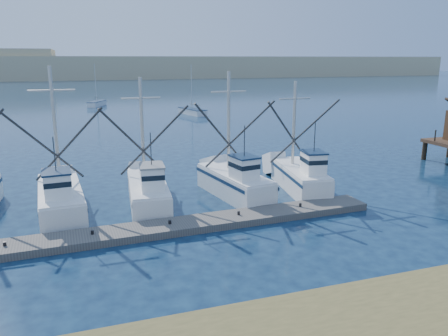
{
  "coord_description": "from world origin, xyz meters",
  "views": [
    {
      "loc": [
        -11.22,
        -16.28,
        9.01
      ],
      "look_at": [
        -3.11,
        8.0,
        2.58
      ],
      "focal_mm": 35.0,
      "sensor_mm": 36.0,
      "label": 1
    }
  ],
  "objects": [
    {
      "name": "ground",
      "position": [
        0.0,
        0.0,
        0.0
      ],
      "size": [
        500.0,
        500.0,
        0.0
      ],
      "primitive_type": "plane",
      "color": "#0B1A33",
      "rests_on": "ground"
    },
    {
      "name": "floating_dock",
      "position": [
        -10.02,
        5.36,
        0.2
      ],
      "size": [
        30.22,
        3.17,
        0.4
      ],
      "primitive_type": "cube",
      "rotation": [
        0.0,
        0.0,
        0.04
      ],
      "color": "#5B5752",
      "rests_on": "ground"
    },
    {
      "name": "dune_ridge",
      "position": [
        0.0,
        210.0,
        5.0
      ],
      "size": [
        360.0,
        60.0,
        10.0
      ],
      "primitive_type": "cube",
      "color": "tan",
      "rests_on": "ground"
    },
    {
      "name": "trawler_fleet",
      "position": [
        -11.96,
        10.41,
        0.99
      ],
      "size": [
        30.27,
        9.47,
        8.61
      ],
      "color": "white",
      "rests_on": "ground"
    },
    {
      "name": "sailboat_near",
      "position": [
        6.72,
        54.06,
        0.49
      ],
      "size": [
        3.47,
        6.93,
        8.1
      ],
      "rotation": [
        0.0,
        0.0,
        0.25
      ],
      "color": "white",
      "rests_on": "ground"
    },
    {
      "name": "sailboat_far",
      "position": [
        -7.66,
        72.62,
        0.5
      ],
      "size": [
        3.92,
        6.1,
        8.1
      ],
      "rotation": [
        0.0,
        0.0,
        -0.42
      ],
      "color": "white",
      "rests_on": "ground"
    }
  ]
}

